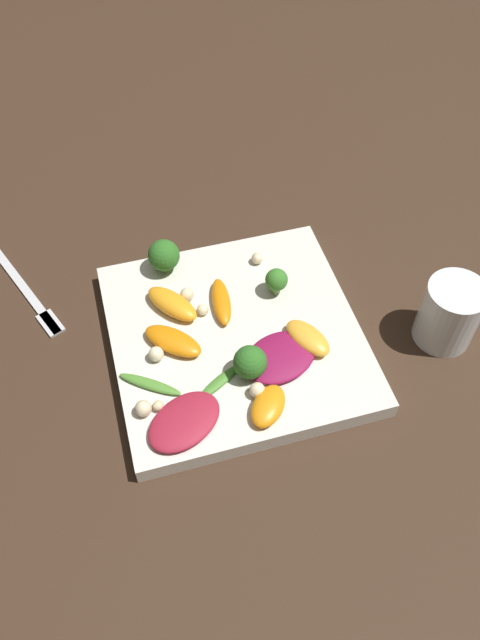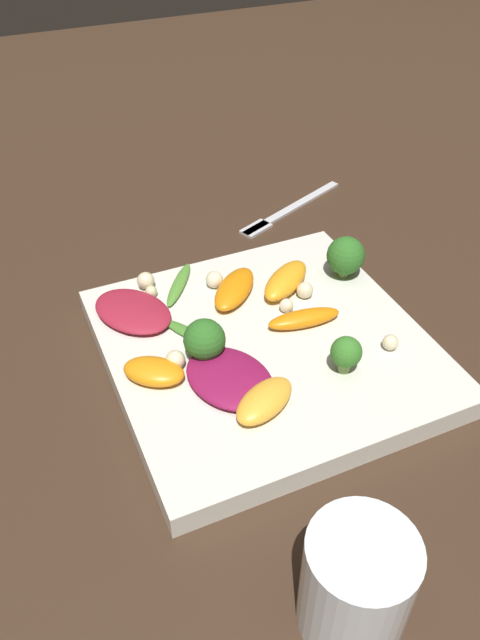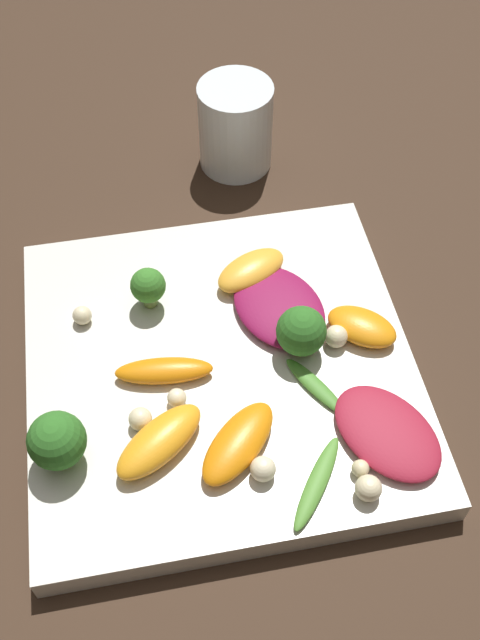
# 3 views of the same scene
# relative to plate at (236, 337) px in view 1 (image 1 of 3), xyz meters

# --- Properties ---
(ground_plane) EXTENTS (2.40, 2.40, 0.00)m
(ground_plane) POSITION_rel_plate_xyz_m (0.00, 0.00, -0.01)
(ground_plane) COLOR #382619
(plate) EXTENTS (0.29, 0.29, 0.02)m
(plate) POSITION_rel_plate_xyz_m (0.00, 0.00, 0.00)
(plate) COLOR silver
(plate) RESTS_ON ground_plane
(drinking_glass) EXTENTS (0.07, 0.07, 0.09)m
(drinking_glass) POSITION_rel_plate_xyz_m (-0.25, 0.06, 0.03)
(drinking_glass) COLOR white
(drinking_glass) RESTS_ON ground_plane
(fork) EXTENTS (0.09, 0.18, 0.01)m
(fork) POSITION_rel_plate_xyz_m (0.24, -0.14, -0.01)
(fork) COLOR silver
(fork) RESTS_ON ground_plane
(radicchio_leaf_0) EXTENTS (0.11, 0.09, 0.01)m
(radicchio_leaf_0) POSITION_rel_plate_xyz_m (0.09, 0.11, 0.02)
(radicchio_leaf_0) COLOR maroon
(radicchio_leaf_0) RESTS_ON plate
(radicchio_leaf_1) EXTENTS (0.11, 0.09, 0.01)m
(radicchio_leaf_1) POSITION_rel_plate_xyz_m (-0.04, 0.05, 0.02)
(radicchio_leaf_1) COLOR maroon
(radicchio_leaf_1) RESTS_ON plate
(orange_segment_0) EXTENTS (0.06, 0.07, 0.02)m
(orange_segment_0) POSITION_rel_plate_xyz_m (-0.01, 0.11, 0.02)
(orange_segment_0) COLOR orange
(orange_segment_0) RESTS_ON plate
(orange_segment_1) EXTENTS (0.06, 0.07, 0.02)m
(orange_segment_1) POSITION_rel_plate_xyz_m (-0.08, 0.04, 0.02)
(orange_segment_1) COLOR #FCAD33
(orange_segment_1) RESTS_ON plate
(orange_segment_2) EXTENTS (0.07, 0.08, 0.02)m
(orange_segment_2) POSITION_rel_plate_xyz_m (0.07, -0.05, 0.02)
(orange_segment_2) COLOR orange
(orange_segment_2) RESTS_ON plate
(orange_segment_3) EXTENTS (0.08, 0.08, 0.02)m
(orange_segment_3) POSITION_rel_plate_xyz_m (0.08, -0.00, 0.02)
(orange_segment_3) COLOR orange
(orange_segment_3) RESTS_ON plate
(orange_segment_4) EXTENTS (0.03, 0.08, 0.02)m
(orange_segment_4) POSITION_rel_plate_xyz_m (0.01, -0.04, 0.02)
(orange_segment_4) COLOR orange
(orange_segment_4) RESTS_ON plate
(broccoli_floret_0) EXTENTS (0.04, 0.04, 0.04)m
(broccoli_floret_0) POSITION_rel_plate_xyz_m (0.00, 0.06, 0.03)
(broccoli_floret_0) COLOR #84AD5B
(broccoli_floret_0) RESTS_ON plate
(broccoli_floret_1) EXTENTS (0.04, 0.04, 0.05)m
(broccoli_floret_1) POSITION_rel_plate_xyz_m (0.06, -0.12, 0.04)
(broccoli_floret_1) COLOR #7A9E51
(broccoli_floret_1) RESTS_ON plate
(broccoli_floret_2) EXTENTS (0.03, 0.03, 0.04)m
(broccoli_floret_2) POSITION_rel_plate_xyz_m (-0.07, -0.05, 0.03)
(broccoli_floret_2) COLOR #7A9E51
(broccoli_floret_2) RESTS_ON plate
(arugula_sprig_0) EXTENTS (0.06, 0.04, 0.01)m
(arugula_sprig_0) POSITION_rel_plate_xyz_m (0.04, 0.07, 0.01)
(arugula_sprig_0) COLOR #47842D
(arugula_sprig_0) RESTS_ON plate
(arugula_sprig_1) EXTENTS (0.07, 0.06, 0.01)m
(arugula_sprig_1) POSITION_rel_plate_xyz_m (0.11, 0.05, 0.02)
(arugula_sprig_1) COLOR #518E33
(arugula_sprig_1) RESTS_ON plate
(macadamia_nut_0) EXTENTS (0.02, 0.02, 0.02)m
(macadamia_nut_0) POSITION_rel_plate_xyz_m (-0.00, 0.09, 0.02)
(macadamia_nut_0) COLOR beige
(macadamia_nut_0) RESTS_ON plate
(macadamia_nut_1) EXTENTS (0.02, 0.02, 0.02)m
(macadamia_nut_1) POSITION_rel_plate_xyz_m (-0.06, -0.10, 0.02)
(macadamia_nut_1) COLOR beige
(macadamia_nut_1) RESTS_ON plate
(macadamia_nut_2) EXTENTS (0.02, 0.02, 0.02)m
(macadamia_nut_2) POSITION_rel_plate_xyz_m (0.13, 0.08, 0.02)
(macadamia_nut_2) COLOR beige
(macadamia_nut_2) RESTS_ON plate
(macadamia_nut_3) EXTENTS (0.02, 0.02, 0.02)m
(macadamia_nut_3) POSITION_rel_plate_xyz_m (0.10, 0.01, 0.02)
(macadamia_nut_3) COLOR beige
(macadamia_nut_3) RESTS_ON plate
(macadamia_nut_4) EXTENTS (0.01, 0.01, 0.01)m
(macadamia_nut_4) POSITION_rel_plate_xyz_m (0.03, -0.04, 0.02)
(macadamia_nut_4) COLOR beige
(macadamia_nut_4) RESTS_ON plate
(macadamia_nut_5) EXTENTS (0.02, 0.02, 0.02)m
(macadamia_nut_5) POSITION_rel_plate_xyz_m (0.04, -0.07, 0.02)
(macadamia_nut_5) COLOR beige
(macadamia_nut_5) RESTS_ON plate
(macadamia_nut_6) EXTENTS (0.01, 0.01, 0.01)m
(macadamia_nut_6) POSITION_rel_plate_xyz_m (0.11, 0.08, 0.02)
(macadamia_nut_6) COLOR beige
(macadamia_nut_6) RESTS_ON plate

